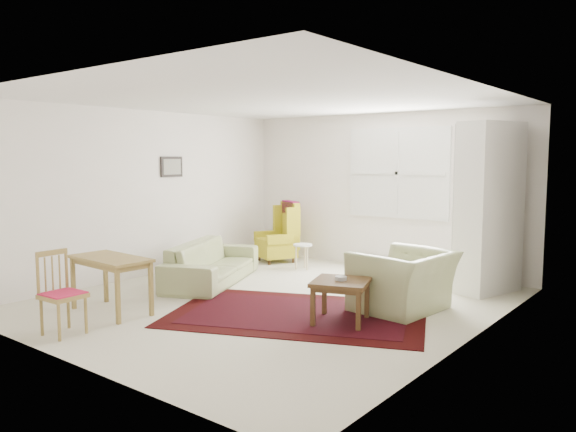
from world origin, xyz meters
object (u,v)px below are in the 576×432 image
Objects in this scene: wingback_chair at (276,232)px; desk at (111,285)px; stool at (303,256)px; cabinet at (489,208)px; armchair at (404,275)px; desk_chair at (63,293)px; coffee_table at (341,301)px; sofa at (212,255)px.

wingback_chair is 1.02× the size of desk.
desk is at bearing -55.23° from wingback_chair.
cabinet is (2.86, 0.29, 0.92)m from stool.
desk is at bearing -44.94° from armchair.
stool is 0.48× the size of desk_chair.
stool is (0.75, -0.23, -0.32)m from wingback_chair.
stool is at bearing -157.10° from cabinet.
cabinet is (0.77, 2.42, 0.89)m from coffee_table.
cabinet is at bearing -84.72° from sofa.
cabinet is at bearing -34.42° from desk_chair.
cabinet reaches higher than wingback_chair.
sofa is 2.34× the size of desk_chair.
sofa is 3.88m from cabinet.
sofa is at bearing -77.68° from armchair.
cabinet is 2.64× the size of desk_chair.
armchair is 1.04× the size of wingback_chair.
stool is (0.46, 1.58, -0.20)m from sofa.
wingback_chair is (-0.29, 1.81, 0.12)m from sofa.
desk is at bearing 162.56° from sofa.
desk is at bearing -112.88° from cabinet.
desk_chair is at bearing -52.45° from wingback_chair.
desk is (0.22, -1.83, -0.08)m from sofa.
sofa is at bearing 96.75° from desk.
wingback_chair is at bearing 97.92° from desk.
armchair is at bearing -89.44° from cabinet.
cabinet is at bearing 5.88° from stool.
desk_chair is at bearing -133.85° from coffee_table.
wingback_chair is 3.70m from coffee_table.
wingback_chair is 0.46× the size of cabinet.
desk reaches higher than coffee_table.
cabinet is (3.32, 1.87, 0.73)m from sofa.
stool is 4.21m from desk_chair.
desk_chair is at bearing 167.61° from sofa.
sofa is 1.66m from stool.
armchair is (2.86, 0.33, 0.02)m from sofa.
desk is at bearing -94.00° from stool.
wingback_chair is 0.84m from stool.
wingback_chair is 1.80× the size of coffee_table.
desk is (-3.10, -3.71, -0.80)m from cabinet.
wingback_chair reaches higher than sofa.
stool is at bearing 134.53° from coffee_table.
stool is at bearing -1.54° from desk_chair.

